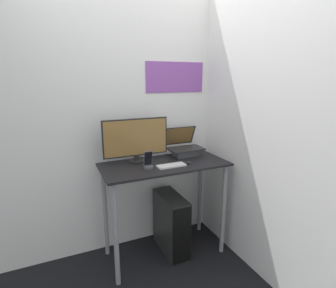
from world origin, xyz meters
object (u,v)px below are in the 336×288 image
cell_phone (148,164)px  computer_tower (171,223)px  keyboard (171,165)px  mouse (189,163)px  laptop (184,148)px  monitor (136,140)px

cell_phone → computer_tower: bearing=17.0°
keyboard → mouse: size_ratio=5.08×
laptop → computer_tower: laptop is taller
keyboard → mouse: mouse is taller
keyboard → mouse: (0.18, -0.00, 0.00)m
cell_phone → keyboard: bearing=-10.4°
monitor → laptop: bearing=3.1°
computer_tower → monitor: bearing=156.4°
laptop → computer_tower: size_ratio=0.59×
monitor → computer_tower: monitor is taller
mouse → laptop: bearing=70.7°
mouse → computer_tower: size_ratio=0.09×
computer_tower → mouse: bearing=-43.4°
mouse → monitor: bearing=149.7°
cell_phone → monitor: bearing=101.7°
keyboard → mouse: bearing=-0.3°
keyboard → monitor: bearing=135.0°
keyboard → computer_tower: (0.05, 0.11, -0.65)m
laptop → computer_tower: 0.76m
monitor → computer_tower: (0.30, -0.13, -0.85)m
monitor → mouse: 0.52m
monitor → mouse: monitor is taller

